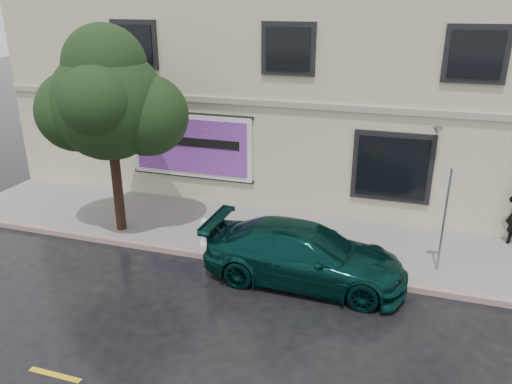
% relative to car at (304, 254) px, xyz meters
% --- Properties ---
extents(ground, '(90.00, 90.00, 0.00)m').
position_rel_car_xyz_m(ground, '(-1.47, -1.20, -0.72)').
color(ground, black).
rests_on(ground, ground).
extents(sidewalk, '(20.00, 3.50, 0.15)m').
position_rel_car_xyz_m(sidewalk, '(-1.47, 2.05, -0.64)').
color(sidewalk, gray).
rests_on(sidewalk, ground).
extents(curb, '(20.00, 0.18, 0.16)m').
position_rel_car_xyz_m(curb, '(-1.47, 0.30, -0.64)').
color(curb, gray).
rests_on(curb, ground).
extents(building, '(20.00, 8.12, 7.00)m').
position_rel_car_xyz_m(building, '(-1.46, 7.80, 2.78)').
color(building, beige).
rests_on(building, ground).
extents(billboard, '(4.30, 0.16, 2.20)m').
position_rel_car_xyz_m(billboard, '(-4.67, 3.72, 1.34)').
color(billboard, white).
rests_on(billboard, ground).
extents(car, '(4.98, 2.29, 1.44)m').
position_rel_car_xyz_m(car, '(0.00, 0.00, 0.00)').
color(car, '#072F2A').
rests_on(car, ground).
extents(street_tree, '(3.10, 3.10, 5.29)m').
position_rel_car_xyz_m(street_tree, '(-5.76, 1.00, 3.15)').
color(street_tree, '#311E16').
rests_on(street_tree, sidewalk).
extents(fire_hydrant, '(0.33, 0.30, 0.79)m').
position_rel_car_xyz_m(fire_hydrant, '(-2.97, 0.77, -0.18)').
color(fire_hydrant, white).
rests_on(fire_hydrant, sidewalk).
extents(sign_pole, '(0.32, 0.10, 2.68)m').
position_rel_car_xyz_m(sign_pole, '(3.15, 1.29, 1.03)').
color(sign_pole, gray).
rests_on(sign_pole, sidewalk).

